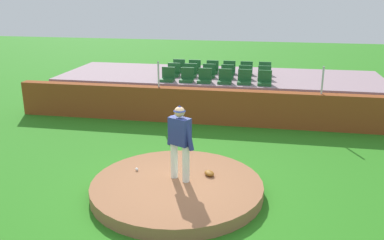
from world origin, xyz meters
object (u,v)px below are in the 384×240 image
stadium_chair_15 (229,70)px  stadium_chair_0 (168,77)px  fielding_glove (209,173)px  stadium_chair_17 (265,71)px  pitcher (180,137)px  stadium_chair_1 (187,77)px  stadium_chair_6 (173,72)px  stadium_chair_9 (227,74)px  stadium_chair_4 (244,79)px  stadium_chair_5 (265,80)px  stadium_chair_7 (190,73)px  stadium_chair_11 (264,75)px  stadium_chair_12 (179,68)px  stadium_chair_3 (225,79)px  stadium_chair_14 (212,69)px  baseball (137,169)px  stadium_chair_8 (209,73)px  stadium_chair_16 (246,70)px  stadium_chair_10 (245,75)px  stadium_chair_13 (194,69)px

stadium_chair_15 → stadium_chair_0: bearing=41.4°
fielding_glove → stadium_chair_17: size_ratio=0.60×
pitcher → stadium_chair_1: size_ratio=3.51×
stadium_chair_6 → stadium_chair_9: size_ratio=1.00×
stadium_chair_6 → stadium_chair_4: bearing=163.1°
stadium_chair_5 → stadium_chair_6: (-3.51, 0.90, 0.00)m
stadium_chair_7 → stadium_chair_15: (1.40, 0.92, 0.00)m
stadium_chair_5 → stadium_chair_0: bearing=-0.2°
stadium_chair_15 → stadium_chair_11: bearing=147.0°
stadium_chair_1 → stadium_chair_12: (-0.71, 1.81, 0.00)m
stadium_chair_3 → stadium_chair_17: same height
fielding_glove → stadium_chair_9: stadium_chair_9 is taller
stadium_chair_14 → stadium_chair_15: same height
stadium_chair_1 → stadium_chair_6: same height
baseball → fielding_glove: size_ratio=0.25×
stadium_chair_14 → stadium_chair_17: (2.08, 0.02, 0.00)m
stadium_chair_8 → stadium_chair_9: (0.71, -0.04, 0.00)m
stadium_chair_16 → stadium_chair_17: same height
stadium_chair_14 → stadium_chair_16: 1.36m
baseball → stadium_chair_9: size_ratio=0.15×
stadium_chair_3 → stadium_chair_12: 2.78m
stadium_chair_10 → stadium_chair_13: same height
stadium_chair_3 → stadium_chair_5: bearing=179.2°
fielding_glove → stadium_chair_13: bearing=158.5°
stadium_chair_5 → pitcher: bearing=74.1°
stadium_chair_12 → stadium_chair_14: 1.39m
stadium_chair_15 → stadium_chair_17: size_ratio=1.00×
fielding_glove → stadium_chair_7: bearing=160.1°
stadium_chair_6 → baseball: bearing=95.5°
stadium_chair_12 → stadium_chair_1: bearing=111.5°
stadium_chair_0 → stadium_chair_14: size_ratio=1.00×
pitcher → stadium_chair_7: size_ratio=3.51×
stadium_chair_5 → stadium_chair_4: bearing=-4.0°
stadium_chair_14 → stadium_chair_15: (0.68, 0.03, 0.00)m
stadium_chair_13 → stadium_chair_7: bearing=90.4°
stadium_chair_1 → stadium_chair_10: (2.05, 0.86, 0.00)m
stadium_chair_9 → stadium_chair_14: bearing=-52.1°
stadium_chair_12 → stadium_chair_10: bearing=161.0°
stadium_chair_9 → stadium_chair_10: same height
stadium_chair_13 → stadium_chair_14: same height
stadium_chair_6 → stadium_chair_10: size_ratio=1.00×
stadium_chair_9 → stadium_chair_10: (0.67, -0.01, 0.00)m
stadium_chair_5 → stadium_chair_6: size_ratio=1.00×
stadium_chair_0 → stadium_chair_16: bearing=-147.0°
stadium_chair_0 → stadium_chair_8: 1.66m
stadium_chair_1 → stadium_chair_3: (1.39, -0.02, 0.00)m
stadium_chair_0 → stadium_chair_6: size_ratio=1.00×
baseball → stadium_chair_17: stadium_chair_17 is taller
stadium_chair_5 → stadium_chair_9: (-1.42, 0.90, 0.00)m
stadium_chair_6 → stadium_chair_15: same height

